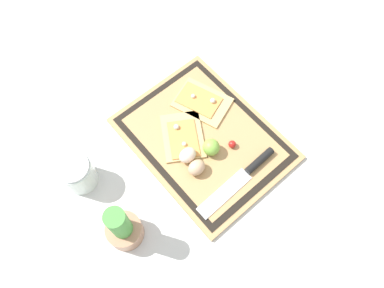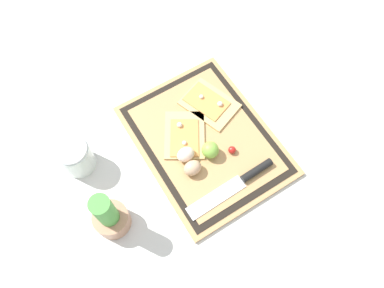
{
  "view_description": "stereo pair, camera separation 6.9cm",
  "coord_description": "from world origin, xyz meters",
  "px_view_note": "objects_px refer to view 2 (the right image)",
  "views": [
    {
      "loc": [
        -0.34,
        0.34,
        1.01
      ],
      "look_at": [
        0.0,
        0.05,
        0.03
      ],
      "focal_mm": 35.0,
      "sensor_mm": 36.0,
      "label": 1
    },
    {
      "loc": [
        -0.38,
        0.28,
        1.01
      ],
      "look_at": [
        0.0,
        0.05,
        0.03
      ],
      "focal_mm": 35.0,
      "sensor_mm": 36.0,
      "label": 2
    }
  ],
  "objects_px": {
    "knife": "(245,178)",
    "pizza_slice_far": "(184,135)",
    "egg_brown": "(192,168)",
    "lime": "(210,150)",
    "herb_pot": "(110,217)",
    "cherry_tomato_red": "(232,150)",
    "egg_pink": "(186,154)",
    "sauce_jar": "(76,157)",
    "pizza_slice_near": "(209,103)"
  },
  "relations": [
    {
      "from": "knife",
      "to": "pizza_slice_far",
      "type": "bearing_deg",
      "value": 19.58
    },
    {
      "from": "egg_brown",
      "to": "lime",
      "type": "height_order",
      "value": "lime"
    },
    {
      "from": "lime",
      "to": "herb_pot",
      "type": "bearing_deg",
      "value": 95.09
    },
    {
      "from": "knife",
      "to": "cherry_tomato_red",
      "type": "relative_size",
      "value": 12.38
    },
    {
      "from": "egg_brown",
      "to": "egg_pink",
      "type": "bearing_deg",
      "value": -6.6
    },
    {
      "from": "cherry_tomato_red",
      "to": "lime",
      "type": "bearing_deg",
      "value": 63.54
    },
    {
      "from": "sauce_jar",
      "to": "pizza_slice_near",
      "type": "bearing_deg",
      "value": -95.0
    },
    {
      "from": "pizza_slice_far",
      "to": "sauce_jar",
      "type": "height_order",
      "value": "sauce_jar"
    },
    {
      "from": "egg_brown",
      "to": "pizza_slice_far",
      "type": "bearing_deg",
      "value": -19.39
    },
    {
      "from": "knife",
      "to": "egg_brown",
      "type": "distance_m",
      "value": 0.15
    },
    {
      "from": "pizza_slice_near",
      "to": "pizza_slice_far",
      "type": "height_order",
      "value": "same"
    },
    {
      "from": "egg_brown",
      "to": "cherry_tomato_red",
      "type": "distance_m",
      "value": 0.13
    },
    {
      "from": "egg_brown",
      "to": "pizza_slice_near",
      "type": "bearing_deg",
      "value": -44.91
    },
    {
      "from": "egg_brown",
      "to": "lime",
      "type": "relative_size",
      "value": 1.06
    },
    {
      "from": "herb_pot",
      "to": "sauce_jar",
      "type": "relative_size",
      "value": 1.78
    },
    {
      "from": "pizza_slice_near",
      "to": "herb_pot",
      "type": "xyz_separation_m",
      "value": [
        -0.17,
        0.41,
        0.04
      ]
    },
    {
      "from": "knife",
      "to": "pizza_slice_near",
      "type": "bearing_deg",
      "value": -10.61
    },
    {
      "from": "knife",
      "to": "egg_brown",
      "type": "bearing_deg",
      "value": 47.77
    },
    {
      "from": "lime",
      "to": "pizza_slice_far",
      "type": "bearing_deg",
      "value": 21.61
    },
    {
      "from": "knife",
      "to": "egg_pink",
      "type": "bearing_deg",
      "value": 35.89
    },
    {
      "from": "lime",
      "to": "herb_pot",
      "type": "distance_m",
      "value": 0.33
    },
    {
      "from": "pizza_slice_far",
      "to": "knife",
      "type": "height_order",
      "value": "pizza_slice_far"
    },
    {
      "from": "pizza_slice_near",
      "to": "herb_pot",
      "type": "bearing_deg",
      "value": 112.18
    },
    {
      "from": "knife",
      "to": "cherry_tomato_red",
      "type": "xyz_separation_m",
      "value": [
        0.09,
        -0.02,
        0.0
      ]
    },
    {
      "from": "egg_brown",
      "to": "herb_pot",
      "type": "xyz_separation_m",
      "value": [
        -0.01,
        0.26,
        0.03
      ]
    },
    {
      "from": "cherry_tomato_red",
      "to": "herb_pot",
      "type": "xyz_separation_m",
      "value": [
        -0.0,
        0.38,
        0.04
      ]
    },
    {
      "from": "cherry_tomato_red",
      "to": "herb_pot",
      "type": "height_order",
      "value": "herb_pot"
    },
    {
      "from": "lime",
      "to": "herb_pot",
      "type": "xyz_separation_m",
      "value": [
        -0.03,
        0.33,
        0.02
      ]
    },
    {
      "from": "egg_pink",
      "to": "egg_brown",
      "type": "bearing_deg",
      "value": 173.4
    },
    {
      "from": "pizza_slice_far",
      "to": "egg_pink",
      "type": "bearing_deg",
      "value": 152.16
    },
    {
      "from": "egg_pink",
      "to": "cherry_tomato_red",
      "type": "distance_m",
      "value": 0.13
    },
    {
      "from": "lime",
      "to": "sauce_jar",
      "type": "relative_size",
      "value": 0.47
    },
    {
      "from": "egg_brown",
      "to": "herb_pot",
      "type": "relative_size",
      "value": 0.28
    },
    {
      "from": "cherry_tomato_red",
      "to": "herb_pot",
      "type": "relative_size",
      "value": 0.12
    },
    {
      "from": "herb_pot",
      "to": "knife",
      "type": "bearing_deg",
      "value": -103.59
    },
    {
      "from": "knife",
      "to": "egg_pink",
      "type": "relative_size",
      "value": 5.32
    },
    {
      "from": "egg_brown",
      "to": "lime",
      "type": "xyz_separation_m",
      "value": [
        0.02,
        -0.07,
        0.0
      ]
    },
    {
      "from": "knife",
      "to": "cherry_tomato_red",
      "type": "distance_m",
      "value": 0.09
    },
    {
      "from": "herb_pot",
      "to": "egg_pink",
      "type": "bearing_deg",
      "value": -78.03
    },
    {
      "from": "egg_pink",
      "to": "sauce_jar",
      "type": "relative_size",
      "value": 0.49
    },
    {
      "from": "lime",
      "to": "herb_pot",
      "type": "height_order",
      "value": "herb_pot"
    },
    {
      "from": "lime",
      "to": "cherry_tomato_red",
      "type": "distance_m",
      "value": 0.06
    },
    {
      "from": "knife",
      "to": "lime",
      "type": "xyz_separation_m",
      "value": [
        0.12,
        0.04,
        0.02
      ]
    },
    {
      "from": "pizza_slice_near",
      "to": "cherry_tomato_red",
      "type": "distance_m",
      "value": 0.17
    },
    {
      "from": "pizza_slice_far",
      "to": "cherry_tomato_red",
      "type": "xyz_separation_m",
      "value": [
        -0.11,
        -0.09,
        0.01
      ]
    },
    {
      "from": "pizza_slice_near",
      "to": "cherry_tomato_red",
      "type": "xyz_separation_m",
      "value": [
        -0.17,
        0.03,
        0.01
      ]
    },
    {
      "from": "pizza_slice_far",
      "to": "knife",
      "type": "xyz_separation_m",
      "value": [
        -0.2,
        -0.07,
        0.0
      ]
    },
    {
      "from": "pizza_slice_far",
      "to": "cherry_tomato_red",
      "type": "height_order",
      "value": "pizza_slice_far"
    },
    {
      "from": "pizza_slice_near",
      "to": "lime",
      "type": "xyz_separation_m",
      "value": [
        -0.14,
        0.09,
        0.02
      ]
    },
    {
      "from": "herb_pot",
      "to": "egg_brown",
      "type": "bearing_deg",
      "value": -87.59
    }
  ]
}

